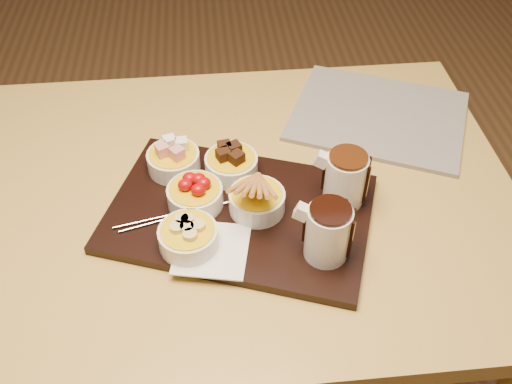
{
  "coord_description": "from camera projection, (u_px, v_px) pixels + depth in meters",
  "views": [
    {
      "loc": [
        0.03,
        -0.77,
        1.51
      ],
      "look_at": [
        0.1,
        -0.07,
        0.81
      ],
      "focal_mm": 40.0,
      "sensor_mm": 36.0,
      "label": 1
    }
  ],
  "objects": [
    {
      "name": "bowl_bananas",
      "position": [
        188.0,
        238.0,
        0.95
      ],
      "size": [
        0.1,
        0.1,
        0.04
      ],
      "primitive_type": "cylinder",
      "color": "silver",
      "rests_on": "serving_board"
    },
    {
      "name": "bowl_strawberries",
      "position": [
        195.0,
        196.0,
        1.02
      ],
      "size": [
        0.1,
        0.1,
        0.04
      ],
      "primitive_type": "cylinder",
      "color": "silver",
      "rests_on": "serving_board"
    },
    {
      "name": "bowl_biscotti",
      "position": [
        257.0,
        201.0,
        1.01
      ],
      "size": [
        0.1,
        0.1,
        0.04
      ],
      "primitive_type": "cylinder",
      "color": "silver",
      "rests_on": "serving_board"
    },
    {
      "name": "serving_board",
      "position": [
        239.0,
        213.0,
        1.03
      ],
      "size": [
        0.53,
        0.44,
        0.02
      ],
      "primitive_type": "cube",
      "rotation": [
        0.0,
        0.0,
        -0.35
      ],
      "color": "black",
      "rests_on": "dining_table"
    },
    {
      "name": "dining_table",
      "position": [
        204.0,
        227.0,
        1.15
      ],
      "size": [
        1.2,
        0.8,
        0.75
      ],
      "color": "gold",
      "rests_on": "ground"
    },
    {
      "name": "pitcher_dark_chocolate",
      "position": [
        328.0,
        233.0,
        0.91
      ],
      "size": [
        0.09,
        0.09,
        0.1
      ],
      "primitive_type": "cylinder",
      "rotation": [
        0.0,
        0.0,
        -0.35
      ],
      "color": "silver",
      "rests_on": "serving_board"
    },
    {
      "name": "bowl_marshmallows",
      "position": [
        174.0,
        161.0,
        1.08
      ],
      "size": [
        0.1,
        0.1,
        0.04
      ],
      "primitive_type": "cylinder",
      "color": "silver",
      "rests_on": "serving_board"
    },
    {
      "name": "newspaper",
      "position": [
        378.0,
        116.0,
        1.24
      ],
      "size": [
        0.45,
        0.41,
        0.01
      ],
      "primitive_type": "cube",
      "rotation": [
        0.0,
        0.0,
        -0.42
      ],
      "color": "beige",
      "rests_on": "dining_table"
    },
    {
      "name": "pitcher_milk_chocolate",
      "position": [
        345.0,
        180.0,
        1.0
      ],
      "size": [
        0.09,
        0.09,
        0.1
      ],
      "primitive_type": "cylinder",
      "rotation": [
        0.0,
        0.0,
        -0.35
      ],
      "color": "silver",
      "rests_on": "serving_board"
    },
    {
      "name": "fondue_skewers",
      "position": [
        186.0,
        211.0,
        1.01
      ],
      "size": [
        0.08,
        0.26,
        0.01
      ],
      "primitive_type": null,
      "rotation": [
        0.0,
        0.0,
        -1.36
      ],
      "color": "silver",
      "rests_on": "serving_board"
    },
    {
      "name": "ground",
      "position": [
        219.0,
        381.0,
        1.6
      ],
      "size": [
        5.0,
        5.0,
        0.0
      ],
      "primitive_type": "plane",
      "color": "brown",
      "rests_on": "ground"
    },
    {
      "name": "napkin",
      "position": [
        212.0,
        249.0,
        0.95
      ],
      "size": [
        0.14,
        0.14,
        0.0
      ],
      "primitive_type": "cube",
      "rotation": [
        0.0,
        0.0,
        -0.21
      ],
      "color": "white",
      "rests_on": "serving_board"
    },
    {
      "name": "bowl_cake",
      "position": [
        231.0,
        166.0,
        1.07
      ],
      "size": [
        0.1,
        0.1,
        0.04
      ],
      "primitive_type": "cylinder",
      "color": "silver",
      "rests_on": "serving_board"
    }
  ]
}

